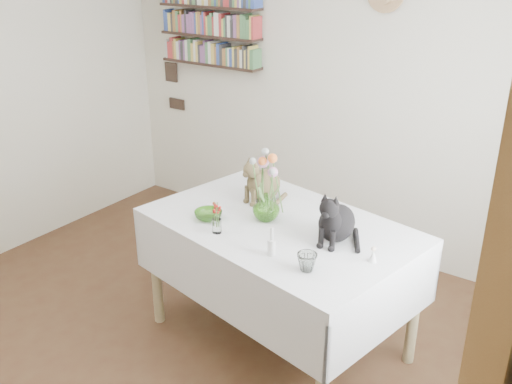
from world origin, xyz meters
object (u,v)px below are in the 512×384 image
Objects in this scene: tabby_cat at (265,177)px; black_cat at (337,214)px; dining_table at (279,254)px; flower_vase at (266,207)px; bookshelf_unit at (210,11)px.

tabby_cat is 0.68m from black_cat.
black_cat reaches higher than dining_table.
black_cat is 0.47m from flower_vase.
tabby_cat is 0.31× the size of bookshelf_unit.
tabby_cat is 0.97× the size of black_cat.
bookshelf_unit reaches higher than tabby_cat.
dining_table is at bearing -26.17° from tabby_cat.
black_cat is 0.32× the size of bookshelf_unit.
tabby_cat is (-0.27, 0.24, 0.36)m from dining_table.
flower_vase is at bearing 178.27° from black_cat.
bookshelf_unit is at bearing 142.28° from black_cat.
flower_vase is 0.17× the size of bookshelf_unit.
dining_table is at bearing 178.23° from black_cat.
black_cat is 2.52m from bookshelf_unit.
dining_table is 0.51m from tabby_cat.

